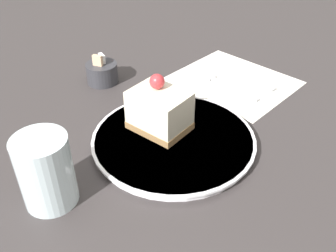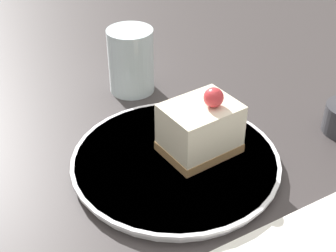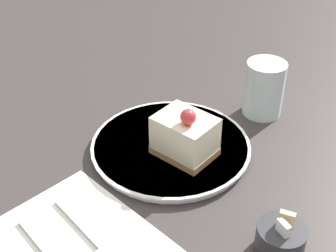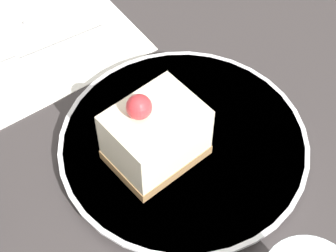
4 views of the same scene
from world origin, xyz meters
name	(u,v)px [view 2 (image 2 of 4)]	position (x,y,z in m)	size (l,w,h in m)	color
ground_plane	(164,175)	(0.00, 0.00, 0.00)	(4.00, 4.00, 0.00)	#383333
plate	(176,161)	(-0.01, 0.02, 0.01)	(0.27, 0.27, 0.01)	white
cake_slice	(199,127)	(0.00, 0.06, 0.05)	(0.07, 0.09, 0.09)	#9E7547
drinking_glass	(131,61)	(-0.21, 0.08, 0.05)	(0.07, 0.07, 0.10)	silver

